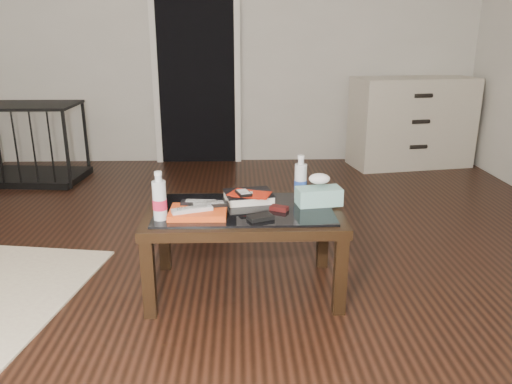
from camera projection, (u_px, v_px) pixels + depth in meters
ground at (235, 258)px, 3.06m from camera, size 5.00×5.00×0.00m
doorway at (196, 64)px, 5.09m from camera, size 0.90×0.08×2.07m
coffee_table at (244, 220)px, 2.58m from camera, size 1.00×0.60×0.46m
dresser at (412, 122)px, 5.11m from camera, size 1.27×0.70×0.90m
pet_crate at (32, 156)px, 4.63m from camera, size 0.95×0.68×0.71m
magazines at (198, 212)px, 2.46m from camera, size 0.28×0.21×0.03m
remote_silver at (192, 209)px, 2.42m from camera, size 0.21×0.11×0.02m
remote_black_front at (208, 205)px, 2.49m from camera, size 0.21×0.08×0.02m
remote_black_back at (201, 202)px, 2.52m from camera, size 0.20×0.07×0.02m
textbook at (249, 197)px, 2.67m from camera, size 0.28×0.24×0.05m
dvd_mailers at (248, 193)px, 2.64m from camera, size 0.23×0.20×0.01m
ipod at (243, 193)px, 2.61m from camera, size 0.09×0.12×0.02m
flip_phone at (279, 208)px, 2.53m from camera, size 0.10×0.08×0.02m
wallet at (260, 217)px, 2.41m from camera, size 0.14×0.11×0.02m
water_bottle_left at (159, 196)px, 2.38m from camera, size 0.07×0.07×0.24m
water_bottle_right at (301, 177)px, 2.69m from camera, size 0.08×0.08×0.24m
tissue_box at (319, 196)px, 2.61m from camera, size 0.25×0.15×0.09m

